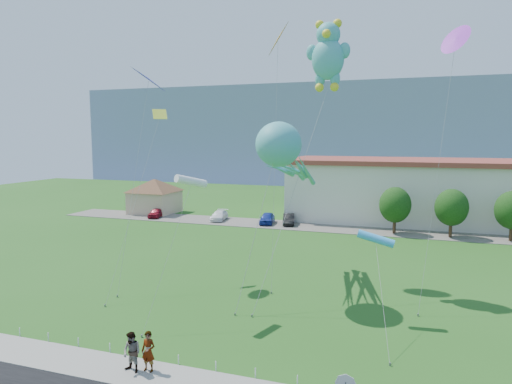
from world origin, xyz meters
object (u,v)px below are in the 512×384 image
Objects in this scene: octopus_kite at (284,155)px; parked_car_blue at (267,218)px; pedestrian_left at (148,351)px; parked_car_red at (157,213)px; pavilion at (155,193)px; parked_car_black at (289,219)px; parked_car_white at (219,216)px; teddy_bear_kite at (328,54)px; pedestrian_right at (132,352)px.

parked_car_blue is at bearing 109.90° from octopus_kite.
parked_car_red is at bearing 120.74° from pedestrian_left.
pavilion reaches higher than parked_car_blue.
parked_car_red is 35.28m from octopus_kite.
pavilion is 18.64m from parked_car_blue.
parked_car_blue reaches higher than parked_car_black.
parked_car_black is (21.03, -2.56, -2.29)m from pavilion.
parked_car_white is (9.14, 0.71, -0.00)m from parked_car_red.
pavilion is at bearing 121.05° from pedestrian_left.
octopus_kite is (5.91, -24.36, 9.12)m from parked_car_black.
teddy_bear_kite is at bearing -81.77° from parked_car_black.
parked_car_blue is at bearing 118.20° from teddy_bear_kite.
parked_car_white is (-11.92, 38.09, -0.38)m from pedestrian_right.
parked_car_red is 15.98m from parked_car_blue.
parked_car_black is (-2.32, 38.22, -0.33)m from pedestrian_right.
pedestrian_left is 37.94m from parked_car_blue.
parked_car_blue is at bearing 174.80° from parked_car_black.
parked_car_red is 0.86× the size of parked_car_white.
pedestrian_left is 38.01m from parked_car_black.
pavilion is 21.31m from parked_car_black.
parked_car_red is (2.29, -3.41, -2.34)m from pavilion.
pavilion reaches higher than pedestrian_left.
parked_car_red is 0.30× the size of octopus_kite.
pedestrian_left reaches higher than parked_car_black.
pedestrian_left is at bearing -68.05° from parked_car_red.
teddy_bear_kite reaches higher than pavilion.
parked_car_white is 6.84m from parked_car_blue.
parked_car_blue reaches higher than parked_car_white.
parked_car_red is at bearing 172.96° from parked_car_blue.
pavilion is 4.73m from parked_car_red.
parked_car_red is (-21.75, 37.04, -0.38)m from pedestrian_left.
parked_car_white is at bearing -13.28° from pavilion.
parked_car_white is 0.35× the size of octopus_kite.
teddy_bear_kite reaches higher than pedestrian_right.
pedestrian_right is 0.16× the size of octopus_kite.
pedestrian_left is 1.00× the size of pedestrian_right.
parked_car_white is at bearing -4.00° from parked_car_red.
pedestrian_left is 0.53× the size of parked_car_red.
octopus_kite reaches higher than parked_car_black.
pavilion reaches higher than pedestrian_right.
parked_car_black is 0.33× the size of octopus_kite.
pedestrian_left is 0.47× the size of parked_car_blue.
parked_car_blue is at bearing 108.33° from pedestrian_right.
parked_car_blue is 0.21× the size of teddy_bear_kite.
pedestrian_right reaches higher than parked_car_red.
pavilion is 47.10m from pedestrian_left.
parked_car_black is (18.74, 0.85, 0.05)m from parked_car_red.
pedestrian_left is 16.39m from octopus_kite.
octopus_kite is at bearing -52.11° from parked_car_red.
pedestrian_right is 0.10× the size of teddy_bear_kite.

